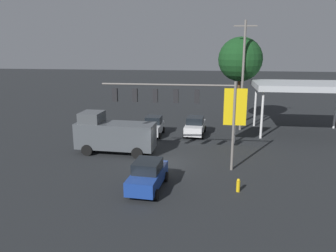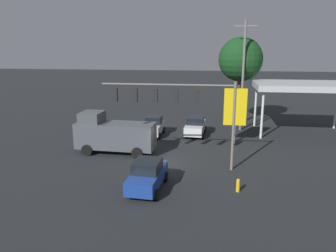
{
  "view_description": "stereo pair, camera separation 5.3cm",
  "coord_description": "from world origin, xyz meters",
  "px_view_note": "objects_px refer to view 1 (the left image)",
  "views": [
    {
      "loc": [
        -3.54,
        24.75,
        9.16
      ],
      "look_at": [
        0.0,
        -2.0,
        2.51
      ],
      "focal_mm": 35.0,
      "sensor_mm": 36.0,
      "label": 1
    },
    {
      "loc": [
        -3.59,
        24.74,
        9.16
      ],
      "look_at": [
        0.0,
        -2.0,
        2.51
      ],
      "focal_mm": 35.0,
      "sensor_mm": 36.0,
      "label": 2
    }
  ],
  "objects_px": {
    "hatchback_crossing": "(153,126)",
    "fire_hydrant": "(238,185)",
    "sedan_far": "(195,126)",
    "traffic_signal_assembly": "(176,101)",
    "street_tree": "(240,59)",
    "utility_pole": "(243,74)",
    "sedan_waiting": "(148,175)",
    "delivery_truck": "(114,134)",
    "price_sign": "(235,108)"
  },
  "relations": [
    {
      "from": "hatchback_crossing",
      "to": "traffic_signal_assembly",
      "type": "bearing_deg",
      "value": 21.54
    },
    {
      "from": "price_sign",
      "to": "sedan_far",
      "type": "relative_size",
      "value": 1.17
    },
    {
      "from": "hatchback_crossing",
      "to": "delivery_truck",
      "type": "xyz_separation_m",
      "value": [
        2.41,
        6.17,
        0.75
      ]
    },
    {
      "from": "traffic_signal_assembly",
      "to": "price_sign",
      "type": "height_order",
      "value": "traffic_signal_assembly"
    },
    {
      "from": "traffic_signal_assembly",
      "to": "street_tree",
      "type": "relative_size",
      "value": 0.98
    },
    {
      "from": "utility_pole",
      "to": "sedan_far",
      "type": "height_order",
      "value": "utility_pole"
    },
    {
      "from": "street_tree",
      "to": "delivery_truck",
      "type": "bearing_deg",
      "value": 46.99
    },
    {
      "from": "price_sign",
      "to": "traffic_signal_assembly",
      "type": "bearing_deg",
      "value": 55.77
    },
    {
      "from": "traffic_signal_assembly",
      "to": "sedan_far",
      "type": "height_order",
      "value": "traffic_signal_assembly"
    },
    {
      "from": "sedan_far",
      "to": "street_tree",
      "type": "distance_m",
      "value": 9.82
    },
    {
      "from": "utility_pole",
      "to": "fire_hydrant",
      "type": "bearing_deg",
      "value": 85.04
    },
    {
      "from": "traffic_signal_assembly",
      "to": "hatchback_crossing",
      "type": "height_order",
      "value": "traffic_signal_assembly"
    },
    {
      "from": "utility_pole",
      "to": "sedan_waiting",
      "type": "height_order",
      "value": "utility_pole"
    },
    {
      "from": "traffic_signal_assembly",
      "to": "utility_pole",
      "type": "distance_m",
      "value": 13.78
    },
    {
      "from": "sedan_waiting",
      "to": "delivery_truck",
      "type": "relative_size",
      "value": 0.66
    },
    {
      "from": "traffic_signal_assembly",
      "to": "hatchback_crossing",
      "type": "xyz_separation_m",
      "value": [
        3.31,
        -8.94,
        -4.22
      ]
    },
    {
      "from": "sedan_far",
      "to": "street_tree",
      "type": "xyz_separation_m",
      "value": [
        -4.75,
        -5.43,
        6.66
      ]
    },
    {
      "from": "hatchback_crossing",
      "to": "fire_hydrant",
      "type": "xyz_separation_m",
      "value": [
        -7.78,
        12.78,
        -0.51
      ]
    },
    {
      "from": "delivery_truck",
      "to": "utility_pole",
      "type": "bearing_deg",
      "value": -137.76
    },
    {
      "from": "fire_hydrant",
      "to": "traffic_signal_assembly",
      "type": "bearing_deg",
      "value": -40.64
    },
    {
      "from": "utility_pole",
      "to": "sedan_waiting",
      "type": "bearing_deg",
      "value": 66.34
    },
    {
      "from": "sedan_far",
      "to": "street_tree",
      "type": "relative_size",
      "value": 0.44
    },
    {
      "from": "delivery_truck",
      "to": "fire_hydrant",
      "type": "xyz_separation_m",
      "value": [
        -10.19,
        6.62,
        -1.26
      ]
    },
    {
      "from": "utility_pole",
      "to": "sedan_waiting",
      "type": "relative_size",
      "value": 2.6
    },
    {
      "from": "traffic_signal_assembly",
      "to": "sedan_waiting",
      "type": "distance_m",
      "value": 6.07
    },
    {
      "from": "street_tree",
      "to": "fire_hydrant",
      "type": "relative_size",
      "value": 11.53
    },
    {
      "from": "delivery_truck",
      "to": "sedan_far",
      "type": "xyz_separation_m",
      "value": [
        -6.72,
        -6.87,
        -0.74
      ]
    },
    {
      "from": "traffic_signal_assembly",
      "to": "price_sign",
      "type": "relative_size",
      "value": 1.88
    },
    {
      "from": "hatchback_crossing",
      "to": "delivery_truck",
      "type": "bearing_deg",
      "value": -20.12
    },
    {
      "from": "sedan_waiting",
      "to": "fire_hydrant",
      "type": "height_order",
      "value": "sedan_waiting"
    },
    {
      "from": "sedan_waiting",
      "to": "fire_hydrant",
      "type": "bearing_deg",
      "value": 97.16
    },
    {
      "from": "delivery_truck",
      "to": "sedan_far",
      "type": "relative_size",
      "value": 1.53
    },
    {
      "from": "hatchback_crossing",
      "to": "fire_hydrant",
      "type": "relative_size",
      "value": 4.36
    },
    {
      "from": "street_tree",
      "to": "sedan_far",
      "type": "bearing_deg",
      "value": 48.82
    },
    {
      "from": "sedan_waiting",
      "to": "street_tree",
      "type": "relative_size",
      "value": 0.45
    },
    {
      "from": "traffic_signal_assembly",
      "to": "hatchback_crossing",
      "type": "distance_m",
      "value": 10.43
    },
    {
      "from": "traffic_signal_assembly",
      "to": "sedan_far",
      "type": "xyz_separation_m",
      "value": [
        -1.0,
        -9.65,
        -4.21
      ]
    },
    {
      "from": "utility_pole",
      "to": "street_tree",
      "type": "distance_m",
      "value": 3.03
    },
    {
      "from": "sedan_waiting",
      "to": "traffic_signal_assembly",
      "type": "bearing_deg",
      "value": 165.83
    },
    {
      "from": "traffic_signal_assembly",
      "to": "sedan_waiting",
      "type": "bearing_deg",
      "value": 71.67
    },
    {
      "from": "sedan_waiting",
      "to": "street_tree",
      "type": "distance_m",
      "value": 21.56
    },
    {
      "from": "fire_hydrant",
      "to": "sedan_far",
      "type": "bearing_deg",
      "value": -75.57
    },
    {
      "from": "price_sign",
      "to": "fire_hydrant",
      "type": "xyz_separation_m",
      "value": [
        0.37,
        10.96,
        -2.98
      ]
    },
    {
      "from": "utility_pole",
      "to": "price_sign",
      "type": "distance_m",
      "value": 6.06
    },
    {
      "from": "traffic_signal_assembly",
      "to": "sedan_far",
      "type": "distance_m",
      "value": 10.58
    },
    {
      "from": "sedan_waiting",
      "to": "street_tree",
      "type": "height_order",
      "value": "street_tree"
    },
    {
      "from": "price_sign",
      "to": "street_tree",
      "type": "distance_m",
      "value": 9.04
    },
    {
      "from": "hatchback_crossing",
      "to": "street_tree",
      "type": "distance_m",
      "value": 12.81
    },
    {
      "from": "traffic_signal_assembly",
      "to": "sedan_waiting",
      "type": "xyz_separation_m",
      "value": [
        1.37,
        4.15,
        -4.21
      ]
    },
    {
      "from": "utility_pole",
      "to": "sedan_far",
      "type": "relative_size",
      "value": 2.6
    }
  ]
}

